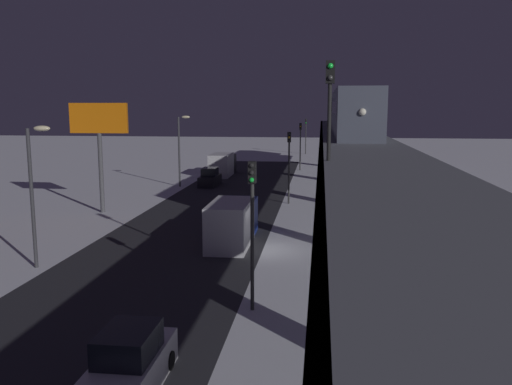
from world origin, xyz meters
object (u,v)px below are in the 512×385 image
at_px(sedan_white, 129,366).
at_px(traffic_light_mid, 289,157).
at_px(traffic_light_far, 300,139).
at_px(traffic_light_distant, 306,131).
at_px(subway_train, 344,110).
at_px(commercial_billboard, 99,129).
at_px(delivery_van, 233,222).
at_px(sedan_black_2, 210,178).
at_px(box_truck, 223,165).
at_px(rail_signal, 330,93).
at_px(traffic_light_near, 252,214).

bearing_deg(sedan_white, traffic_light_mid, 84.93).
height_order(traffic_light_far, traffic_light_distant, same).
distance_m(subway_train, traffic_light_mid, 14.27).
distance_m(subway_train, commercial_billboard, 27.39).
xyz_separation_m(delivery_van, commercial_billboard, (12.28, -8.55, 5.48)).
height_order(sedan_white, delivery_van, delivery_van).
bearing_deg(subway_train, traffic_light_distant, -82.36).
distance_m(subway_train, sedan_black_2, 16.46).
distance_m(box_truck, commercial_billboard, 26.04).
bearing_deg(rail_signal, box_truck, -74.15).
bearing_deg(traffic_light_near, delivery_van, -76.57).
xyz_separation_m(traffic_light_mid, commercial_billboard, (14.98, 5.81, 2.63)).
xyz_separation_m(sedan_white, traffic_light_far, (-2.90, -58.32, 3.41)).
height_order(box_truck, traffic_light_distant, traffic_light_distant).
distance_m(subway_train, delivery_van, 28.99).
bearing_deg(box_truck, subway_train, 156.55).
relative_size(delivery_van, commercial_billboard, 0.83).
xyz_separation_m(sedan_black_2, commercial_billboard, (5.68, 15.97, 6.03)).
height_order(rail_signal, traffic_light_mid, rail_signal).
xyz_separation_m(traffic_light_distant, commercial_billboard, (14.98, 57.13, 2.63)).
bearing_deg(traffic_light_distant, box_truck, 73.60).
distance_m(sedan_white, traffic_light_mid, 32.97).
distance_m(sedan_white, delivery_van, 18.31).
distance_m(traffic_light_far, commercial_billboard, 34.95).
xyz_separation_m(box_truck, traffic_light_far, (-9.50, -6.61, 2.85)).
bearing_deg(sedan_white, rail_signal, 50.59).
bearing_deg(rail_signal, sedan_black_2, -70.75).
relative_size(sedan_white, delivery_van, 0.62).
xyz_separation_m(delivery_van, traffic_light_near, (-2.70, 11.30, 2.85)).
height_order(sedan_black_2, commercial_billboard, commercial_billboard).
relative_size(box_truck, traffic_light_distant, 1.16).
xyz_separation_m(rail_signal, delivery_van, (5.81, -11.00, -7.81)).
bearing_deg(traffic_light_mid, delivery_van, 79.35).
bearing_deg(commercial_billboard, sedan_white, 114.22).
bearing_deg(sedan_white, box_truck, 97.27).
bearing_deg(traffic_light_distant, traffic_light_far, 90.00).
relative_size(sedan_white, commercial_billboard, 0.51).
bearing_deg(subway_train, traffic_light_near, 82.30).
bearing_deg(rail_signal, traffic_light_far, -86.52).
bearing_deg(sedan_black_2, sedan_white, 98.50).
relative_size(subway_train, traffic_light_near, 8.67).
distance_m(sedan_white, commercial_billboard, 30.06).
height_order(box_truck, delivery_van, same).
bearing_deg(delivery_van, box_truck, -78.49).
relative_size(traffic_light_near, traffic_light_distant, 1.00).
bearing_deg(commercial_billboard, box_truck, -102.42).
bearing_deg(box_truck, delivery_van, 101.51).
height_order(sedan_black_2, box_truck, box_truck).
height_order(box_truck, traffic_light_far, traffic_light_far).
xyz_separation_m(subway_train, commercial_billboard, (20.16, 18.49, -1.38)).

